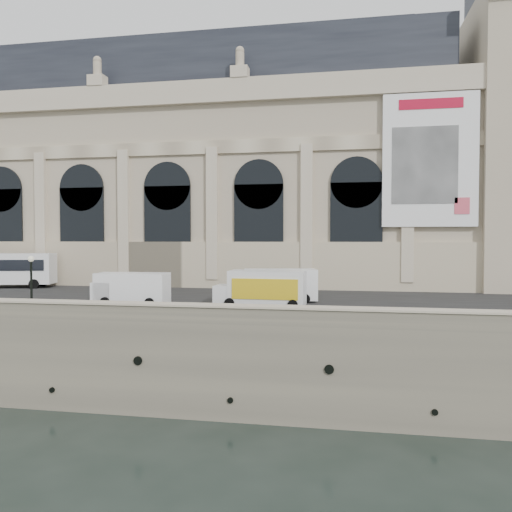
{
  "coord_description": "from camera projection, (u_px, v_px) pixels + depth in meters",
  "views": [
    {
      "loc": [
        14.84,
        -29.56,
        11.33
      ],
      "look_at": [
        5.68,
        22.0,
        9.5
      ],
      "focal_mm": 35.0,
      "sensor_mm": 36.0,
      "label": 1
    }
  ],
  "objects": [
    {
      "name": "box_truck",
      "position": [
        262.0,
        289.0,
        38.77
      ],
      "size": [
        7.13,
        2.73,
        2.84
      ],
      "color": "white",
      "rests_on": "quay"
    },
    {
      "name": "parapet",
      "position": [
        113.0,
        311.0,
        32.44
      ],
      "size": [
        160.0,
        1.4,
        1.21
      ],
      "color": "gray",
      "rests_on": "quay"
    },
    {
      "name": "museum",
      "position": [
        177.0,
        172.0,
        62.8
      ],
      "size": [
        69.0,
        18.7,
        29.1
      ],
      "color": "#BEAF92",
      "rests_on": "quay"
    },
    {
      "name": "van_c",
      "position": [
        276.0,
        285.0,
        41.68
      ],
      "size": [
        6.57,
        3.57,
        2.77
      ],
      "color": "white",
      "rests_on": "quay"
    },
    {
      "name": "quay",
      "position": [
        231.0,
        301.0,
        66.41
      ],
      "size": [
        160.0,
        70.0,
        6.0
      ],
      "primitive_type": "cube",
      "color": "gray",
      "rests_on": "ground"
    },
    {
      "name": "lamp_right",
      "position": [
        31.0,
        286.0,
        34.65
      ],
      "size": [
        0.42,
        0.42,
        4.14
      ],
      "color": "black",
      "rests_on": "quay"
    },
    {
      "name": "street",
      "position": [
        180.0,
        296.0,
        45.64
      ],
      "size": [
        160.0,
        24.0,
        0.06
      ],
      "primitive_type": "cube",
      "color": "#2D2D2D",
      "rests_on": "quay"
    },
    {
      "name": "ground",
      "position": [
        109.0,
        415.0,
        32.08
      ],
      "size": [
        260.0,
        260.0,
        0.0
      ],
      "primitive_type": "plane",
      "color": "black",
      "rests_on": "ground"
    },
    {
      "name": "van_b",
      "position": [
        128.0,
        289.0,
        39.59
      ],
      "size": [
        5.94,
        2.6,
        2.61
      ],
      "color": "white",
      "rests_on": "quay"
    }
  ]
}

